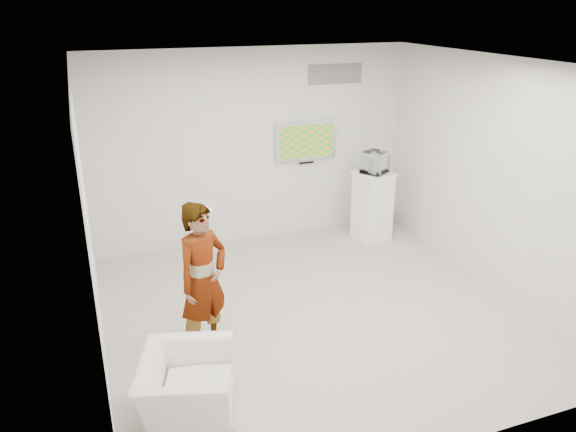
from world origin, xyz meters
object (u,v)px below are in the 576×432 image
object	(u,v)px
tv	(306,141)
person	(203,281)
armchair	(187,388)
pedestal	(372,206)
floor_uplight	(386,214)

from	to	relation	value
tv	person	distance (m)	3.70
armchair	pedestal	bearing A→B (deg)	-31.19
tv	armchair	xyz separation A→B (m)	(-2.69, -3.77, -1.24)
armchair	pedestal	distance (m)	4.76
person	floor_uplight	xyz separation A→B (m)	(3.77, 2.69, -0.71)
tv	floor_uplight	distance (m)	2.03
tv	armchair	world-z (taller)	tv
pedestal	floor_uplight	distance (m)	0.88
armchair	floor_uplight	size ratio (longest dim) A/B	3.03
armchair	floor_uplight	world-z (taller)	armchair
floor_uplight	pedestal	bearing A→B (deg)	-137.87
person	armchair	world-z (taller)	person
armchair	floor_uplight	xyz separation A→B (m)	(4.17, 3.65, -0.15)
tv	armchair	bearing A→B (deg)	-125.52
armchair	floor_uplight	distance (m)	5.54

